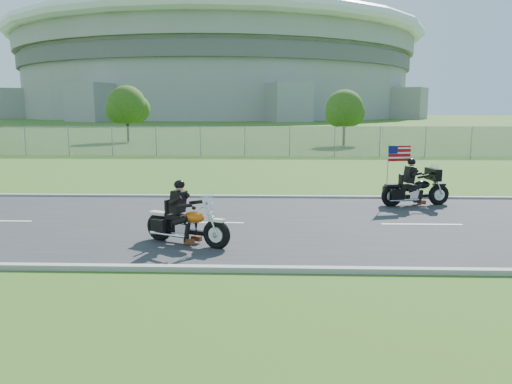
{
  "coord_description": "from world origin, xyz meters",
  "views": [
    {
      "loc": [
        -0.09,
        -13.48,
        3.19
      ],
      "look_at": [
        -0.56,
        0.0,
        0.92
      ],
      "focal_mm": 35.0,
      "sensor_mm": 36.0,
      "label": 1
    }
  ],
  "objects": [
    {
      "name": "tree_fence_mid",
      "position": [
        -13.95,
        34.04,
        3.3
      ],
      "size": [
        3.96,
        3.69,
        5.3
      ],
      "color": "#382316",
      "rests_on": "ground"
    },
    {
      "name": "fence",
      "position": [
        -5.0,
        20.0,
        1.0
      ],
      "size": [
        60.0,
        0.03,
        2.0
      ],
      "primitive_type": "cube",
      "color": "gray",
      "rests_on": "ground"
    },
    {
      "name": "stadium",
      "position": [
        -20.0,
        170.0,
        15.58
      ],
      "size": [
        140.4,
        140.4,
        29.2
      ],
      "color": "#A3A099",
      "rests_on": "ground"
    },
    {
      "name": "motorcycle_follow",
      "position": [
        4.57,
        2.76,
        0.54
      ],
      "size": [
        2.35,
        0.96,
        1.97
      ],
      "rotation": [
        0.0,
        0.0,
        0.2
      ],
      "color": "black",
      "rests_on": "ground"
    },
    {
      "name": "tree_fence_near",
      "position": [
        6.04,
        30.04,
        2.97
      ],
      "size": [
        3.52,
        3.28,
        4.75
      ],
      "color": "#382316",
      "rests_on": "ground"
    },
    {
      "name": "ground",
      "position": [
        0.0,
        0.0,
        0.0
      ],
      "size": [
        420.0,
        420.0,
        0.0
      ],
      "primitive_type": "plane",
      "color": "#2E5C1C",
      "rests_on": "ground"
    },
    {
      "name": "road",
      "position": [
        0.0,
        0.0,
        0.02
      ],
      "size": [
        120.0,
        8.0,
        0.04
      ],
      "primitive_type": "cube",
      "color": "#28282B",
      "rests_on": "ground"
    },
    {
      "name": "curb_south",
      "position": [
        0.0,
        -4.05,
        0.05
      ],
      "size": [
        120.0,
        0.18,
        0.12
      ],
      "primitive_type": "cube",
      "color": "#9E9B93",
      "rests_on": "ground"
    },
    {
      "name": "curb_north",
      "position": [
        0.0,
        4.05,
        0.05
      ],
      "size": [
        120.0,
        0.18,
        0.12
      ],
      "primitive_type": "cube",
      "color": "#9E9B93",
      "rests_on": "ground"
    },
    {
      "name": "motorcycle_lead",
      "position": [
        -2.13,
        -2.18,
        0.49
      ],
      "size": [
        2.17,
        1.19,
        1.55
      ],
      "rotation": [
        0.0,
        0.0,
        -0.43
      ],
      "color": "black",
      "rests_on": "ground"
    }
  ]
}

